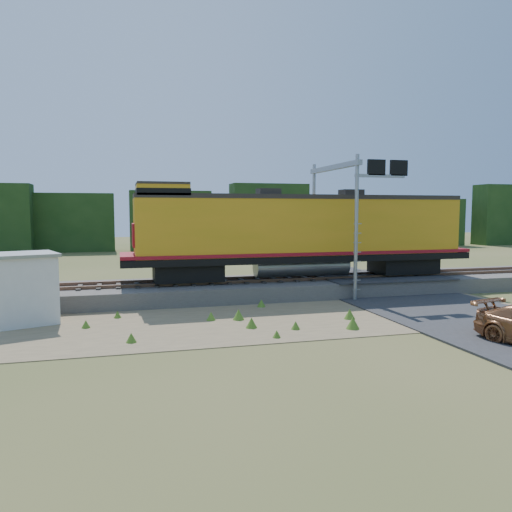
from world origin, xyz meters
name	(u,v)px	position (x,y,z in m)	size (l,w,h in m)	color
ground	(298,319)	(0.00, 0.00, 0.00)	(140.00, 140.00, 0.00)	#475123
ballast	(259,288)	(0.00, 6.00, 0.40)	(70.00, 5.00, 0.80)	slate
rails	(259,279)	(0.00, 6.00, 0.88)	(70.00, 1.54, 0.16)	brown
dirt_shoulder	(248,319)	(-2.00, 0.50, 0.01)	(26.00, 8.00, 0.03)	#8C7754
road	(433,305)	(7.00, 0.74, 0.09)	(7.00, 66.00, 0.86)	#38383A
tree_line_north	(184,223)	(0.00, 38.00, 3.07)	(130.00, 3.00, 6.50)	#193513
weed_clumps	(214,323)	(-3.50, 0.10, 0.00)	(15.00, 6.20, 0.56)	#497421
locomotive	(297,232)	(2.14, 6.00, 3.38)	(19.04, 2.90, 4.91)	black
shed	(24,288)	(-10.78, 2.11, 1.43)	(3.04, 3.04, 2.83)	silver
signal_gantry	(345,193)	(4.58, 5.33, 5.43)	(2.88, 6.20, 7.25)	gray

